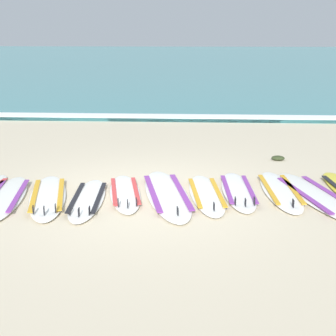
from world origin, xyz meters
TOP-DOWN VIEW (x-y plane):
  - ground_plane at (0.00, 0.00)m, footprint 80.00×80.00m
  - sea at (0.00, 36.40)m, footprint 80.00×60.00m
  - wave_foam_strip at (0.00, 6.77)m, footprint 80.00×0.74m
  - surfboard_1 at (-2.15, -0.25)m, footprint 0.87×2.22m
  - surfboard_2 at (-1.51, -0.17)m, footprint 1.04×2.26m
  - surfboard_3 at (-0.87, -0.26)m, footprint 0.62×2.00m
  - surfboard_4 at (-0.34, 0.07)m, footprint 0.83×1.96m
  - surfboard_5 at (0.33, 0.05)m, footprint 1.13×2.61m
  - surfboard_6 at (0.95, 0.07)m, footprint 0.72×2.06m
  - surfboard_7 at (1.46, 0.26)m, footprint 0.59×2.03m
  - surfboard_8 at (2.14, 0.30)m, footprint 0.64×2.14m
  - surfboard_9 at (2.66, 0.10)m, footprint 1.23×2.56m
  - seaweed_clump_near_shoreline at (2.44, 2.35)m, footprint 0.26×0.21m

SIDE VIEW (x-z plane):
  - ground_plane at x=0.00m, z-range 0.00..0.00m
  - surfboard_5 at x=0.33m, z-range -0.05..0.13m
  - surfboard_9 at x=2.66m, z-range -0.05..0.13m
  - surfboard_1 at x=-2.15m, z-range -0.05..0.13m
  - surfboard_8 at x=2.14m, z-range -0.05..0.13m
  - surfboard_6 at x=0.95m, z-range -0.05..0.13m
  - surfboard_2 at x=-1.51m, z-range -0.05..0.13m
  - surfboard_7 at x=1.46m, z-range -0.05..0.13m
  - surfboard_3 at x=-0.87m, z-range -0.05..0.13m
  - surfboard_4 at x=-0.34m, z-range -0.05..0.13m
  - seaweed_clump_near_shoreline at x=2.44m, z-range 0.00..0.09m
  - sea at x=0.00m, z-range 0.00..0.10m
  - wave_foam_strip at x=0.00m, z-range 0.00..0.11m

